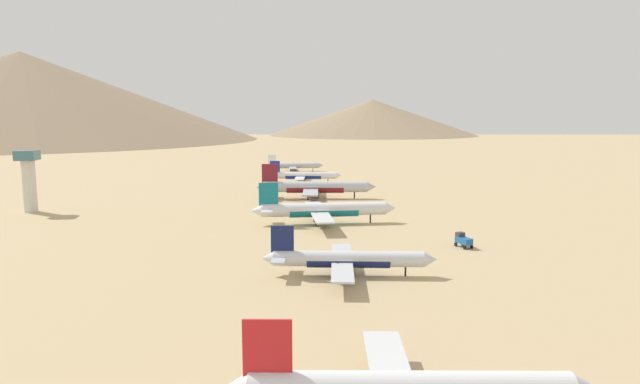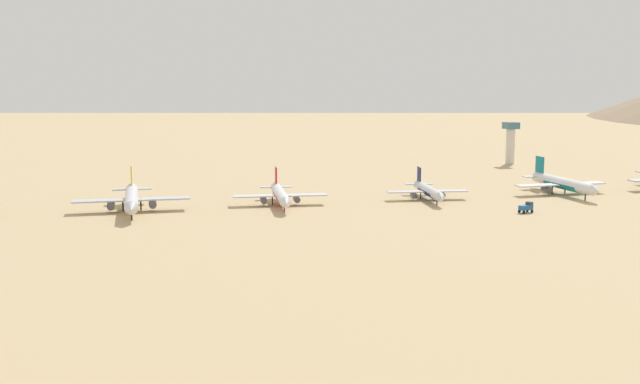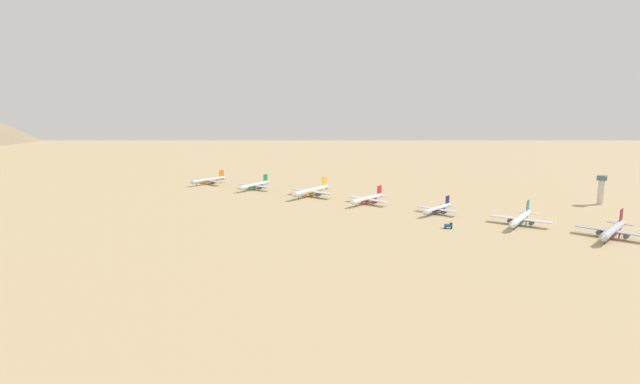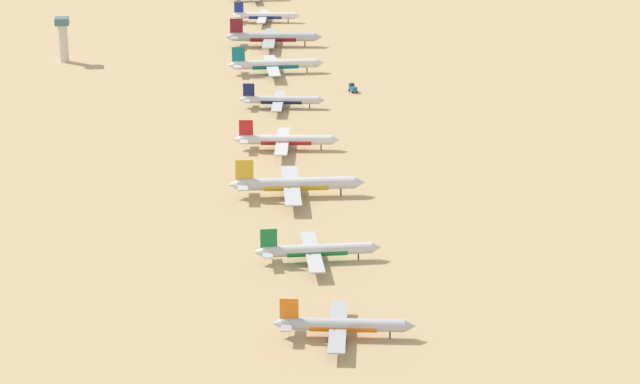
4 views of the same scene
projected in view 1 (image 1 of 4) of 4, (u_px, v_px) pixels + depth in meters
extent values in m
plane|color=tan|center=(354.00, 276.00, 122.26)|extent=(2765.98, 2765.98, 0.00)
cube|color=red|center=(267.00, 350.00, 62.87)|extent=(5.80, 1.19, 7.38)
cube|color=silver|center=(263.00, 384.00, 63.48)|extent=(5.15, 13.01, 0.38)
cylinder|color=#4C4C54|center=(396.00, 379.00, 69.98)|extent=(4.73, 3.03, 2.43)
cylinder|color=silver|center=(348.00, 259.00, 122.13)|extent=(34.12, 9.16, 3.59)
cone|color=silver|center=(431.00, 259.00, 121.57)|extent=(3.56, 3.97, 3.52)
cone|color=silver|center=(268.00, 258.00, 122.69)|extent=(3.14, 3.62, 3.23)
cube|color=#141E51|center=(282.00, 240.00, 121.99)|extent=(5.18, 1.18, 6.61)
cube|color=#B6BBC5|center=(280.00, 257.00, 122.55)|extent=(4.85, 11.68, 0.34)
cube|color=#B6BBC5|center=(342.00, 261.00, 122.27)|extent=(9.97, 32.45, 0.42)
cylinder|color=#4C4C54|center=(345.00, 260.00, 128.03)|extent=(4.27, 2.80, 2.17)
cylinder|color=#4C4C54|center=(346.00, 274.00, 116.82)|extent=(4.27, 2.80, 2.17)
cylinder|color=black|center=(406.00, 269.00, 122.05)|extent=(0.42, 0.42, 3.61)
cylinder|color=black|center=(338.00, 265.00, 124.94)|extent=(0.42, 0.42, 3.61)
cylinder|color=black|center=(338.00, 271.00, 120.08)|extent=(0.42, 0.42, 3.61)
cylinder|color=#141E51|center=(348.00, 260.00, 122.17)|extent=(19.04, 6.64, 3.60)
cylinder|color=silver|center=(324.00, 209.00, 180.56)|extent=(41.86, 5.15, 4.41)
cone|color=silver|center=(390.00, 208.00, 183.20)|extent=(3.79, 4.39, 4.32)
cone|color=silver|center=(256.00, 211.00, 177.94)|extent=(3.32, 4.03, 3.97)
cube|color=#14727F|center=(268.00, 195.00, 177.70)|extent=(6.39, 0.52, 8.13)
cube|color=silver|center=(267.00, 209.00, 178.28)|extent=(3.96, 13.99, 0.42)
cube|color=silver|center=(319.00, 212.00, 180.47)|extent=(6.50, 39.56, 0.52)
cylinder|color=#4C4C54|center=(319.00, 213.00, 187.65)|extent=(4.92, 2.76, 2.67)
cylinder|color=#4C4C54|center=(324.00, 220.00, 173.95)|extent=(4.92, 2.76, 2.67)
cylinder|color=black|center=(370.00, 216.00, 182.78)|extent=(0.51, 0.51, 4.43)
cylinder|color=black|center=(314.00, 216.00, 183.57)|extent=(0.51, 0.51, 4.43)
cylinder|color=black|center=(316.00, 219.00, 177.63)|extent=(0.51, 0.51, 4.43)
cylinder|color=#14727F|center=(324.00, 210.00, 180.61)|extent=(23.06, 4.83, 4.42)
cylinder|color=#B2B7C1|center=(315.00, 187.00, 234.66)|extent=(45.06, 10.76, 4.73)
cone|color=#B2B7C1|center=(371.00, 187.00, 234.65)|extent=(4.58, 5.13, 4.64)
cone|color=#B2B7C1|center=(260.00, 187.00, 234.67)|extent=(4.03, 4.69, 4.26)
cube|color=maroon|center=(270.00, 174.00, 233.88)|extent=(6.84, 1.36, 8.72)
cube|color=#A4A8B2|center=(268.00, 186.00, 234.60)|extent=(5.97, 15.35, 0.45)
cube|color=#A4A8B2|center=(311.00, 189.00, 234.78)|extent=(11.91, 42.79, 0.56)
cylinder|color=#4C4C54|center=(313.00, 190.00, 242.42)|extent=(5.57, 3.55, 2.86)
cylinder|color=#4C4C54|center=(313.00, 195.00, 227.62)|extent=(5.57, 3.55, 2.86)
cylinder|color=black|center=(354.00, 193.00, 235.06)|extent=(0.55, 0.55, 4.76)
cylinder|color=black|center=(308.00, 192.00, 238.27)|extent=(0.55, 0.55, 4.76)
cylinder|color=black|center=(308.00, 194.00, 231.86)|extent=(0.55, 0.55, 4.76)
cylinder|color=maroon|center=(315.00, 188.00, 234.71)|extent=(25.07, 8.04, 4.74)
cylinder|color=white|center=(303.00, 175.00, 289.90)|extent=(34.88, 9.07, 3.67)
cone|color=white|center=(339.00, 175.00, 289.48)|extent=(3.61, 4.03, 3.59)
cone|color=white|center=(269.00, 175.00, 290.31)|extent=(3.19, 3.68, 3.30)
cube|color=navy|center=(275.00, 167.00, 289.62)|extent=(5.29, 1.17, 6.75)
cube|color=silver|center=(274.00, 174.00, 290.19)|extent=(4.87, 11.92, 0.35)
cube|color=silver|center=(301.00, 176.00, 290.02)|extent=(9.91, 33.16, 0.43)
cylinder|color=#4C4C54|center=(303.00, 178.00, 295.92)|extent=(4.35, 2.83, 2.22)
cylinder|color=#4C4C54|center=(302.00, 180.00, 284.46)|extent=(4.35, 2.83, 2.22)
cylinder|color=black|center=(328.00, 179.00, 289.92)|extent=(0.42, 0.42, 3.69)
cylinder|color=black|center=(299.00, 179.00, 292.75)|extent=(0.42, 0.42, 3.69)
cylinder|color=black|center=(299.00, 180.00, 287.78)|extent=(0.42, 0.42, 3.69)
cylinder|color=navy|center=(303.00, 176.00, 289.94)|extent=(19.45, 6.63, 3.67)
cylinder|color=#B2B7C1|center=(294.00, 166.00, 347.48)|extent=(32.26, 4.17, 3.40)
cone|color=#B2B7C1|center=(321.00, 165.00, 349.41)|extent=(2.94, 3.40, 3.33)
cone|color=#B2B7C1|center=(267.00, 166.00, 345.57)|extent=(2.58, 3.12, 3.06)
cube|color=white|center=(272.00, 160.00, 345.36)|extent=(4.92, 0.43, 6.26)
cube|color=#A4A8B2|center=(271.00, 165.00, 345.82)|extent=(3.12, 10.80, 0.32)
cube|color=#A4A8B2|center=(292.00, 167.00, 347.42)|extent=(5.20, 30.50, 0.40)
cylinder|color=#4C4C54|center=(293.00, 168.00, 352.95)|extent=(3.80, 2.15, 2.06)
cylinder|color=#4C4C54|center=(294.00, 169.00, 342.39)|extent=(3.80, 2.15, 2.06)
cylinder|color=black|center=(313.00, 169.00, 349.12)|extent=(0.39, 0.39, 3.42)
cylinder|color=black|center=(290.00, 168.00, 349.81)|extent=(0.39, 0.39, 3.42)
cylinder|color=black|center=(291.00, 169.00, 345.24)|extent=(0.39, 0.39, 3.42)
cube|color=#1E5999|center=(464.00, 240.00, 148.60)|extent=(3.49, 5.60, 1.70)
cube|color=#333338|center=(460.00, 234.00, 149.97)|extent=(2.44, 2.25, 1.10)
cylinder|color=black|center=(456.00, 244.00, 150.20)|extent=(0.61, 1.15, 1.10)
cylinder|color=black|center=(463.00, 244.00, 151.04)|extent=(0.61, 1.15, 1.10)
cylinder|color=black|center=(465.00, 247.00, 146.56)|extent=(0.61, 1.15, 1.10)
cylinder|color=black|center=(472.00, 247.00, 147.41)|extent=(0.61, 1.15, 1.10)
cylinder|color=beige|center=(29.00, 186.00, 201.76)|extent=(4.80, 4.80, 19.50)
cube|color=#3F6B7A|center=(27.00, 155.00, 200.12)|extent=(7.20, 7.20, 3.60)
cone|color=#847056|center=(23.00, 96.00, 772.07)|extent=(665.37, 665.37, 124.90)
cone|color=#8C775B|center=(372.00, 117.00, 964.33)|extent=(369.71, 369.71, 62.97)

